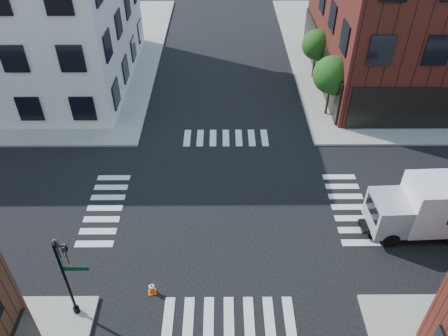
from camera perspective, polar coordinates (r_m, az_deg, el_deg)
ground at (r=25.08m, az=0.40°, el=-5.20°), size 120.00×120.00×0.00m
sidewalk_ne at (r=47.75m, az=26.94°, el=13.30°), size 30.00×30.00×0.15m
sidewalk_nw at (r=47.50m, az=-26.94°, el=13.18°), size 30.00×30.00×0.15m
tree_near at (r=32.42m, az=13.98°, el=11.49°), size 2.69×2.69×4.49m
tree_far at (r=37.84m, az=12.08°, el=15.29°), size 2.43×2.43×4.07m
signal_pole at (r=19.56m, az=-19.92°, el=-12.53°), size 1.29×1.24×4.60m
box_truck at (r=25.35m, az=26.78°, el=-4.50°), size 7.48×2.56×3.34m
traffic_cone at (r=21.34m, az=-9.42°, el=-15.21°), size 0.42×0.42×0.67m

